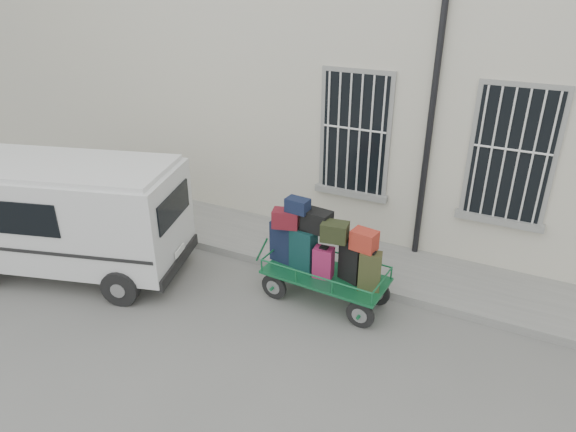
# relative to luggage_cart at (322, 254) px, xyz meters

# --- Properties ---
(ground) EXTENTS (80.00, 80.00, 0.00)m
(ground) POSITION_rel_luggage_cart_xyz_m (0.10, -0.85, -0.87)
(ground) COLOR slate
(ground) RESTS_ON ground
(building) EXTENTS (24.00, 5.15, 6.00)m
(building) POSITION_rel_luggage_cart_xyz_m (0.10, 4.64, 2.13)
(building) COLOR beige
(building) RESTS_ON ground
(sidewalk) EXTENTS (24.00, 1.70, 0.15)m
(sidewalk) POSITION_rel_luggage_cart_xyz_m (0.10, 1.35, -0.80)
(sidewalk) COLOR gray
(sidewalk) RESTS_ON ground
(luggage_cart) EXTENTS (2.38, 1.02, 1.75)m
(luggage_cart) POSITION_rel_luggage_cart_xyz_m (0.00, 0.00, 0.00)
(luggage_cart) COLOR black
(luggage_cart) RESTS_ON ground
(van) EXTENTS (4.41, 2.80, 2.07)m
(van) POSITION_rel_luggage_cart_xyz_m (-4.40, -1.14, 0.31)
(van) COLOR silver
(van) RESTS_ON ground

